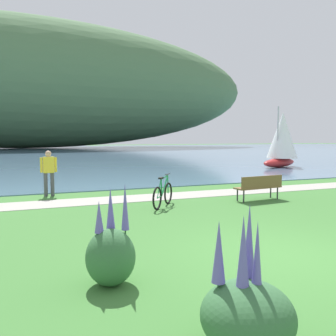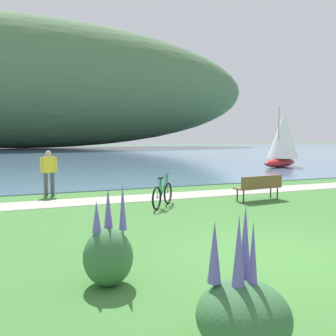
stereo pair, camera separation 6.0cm
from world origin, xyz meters
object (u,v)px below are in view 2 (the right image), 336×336
at_px(person_at_shoreline, 49,170).
at_px(sailboat_nearest_to_shore, 283,139).
at_px(bicycle_leaning_near_bench, 163,194).
at_px(park_bench_near_camera, 259,186).

height_order(person_at_shoreline, sailboat_nearest_to_shore, sailboat_nearest_to_shore).
bearing_deg(bicycle_leaning_near_bench, sailboat_nearest_to_shore, 38.63).
xyz_separation_m(bicycle_leaning_near_bench, sailboat_nearest_to_shore, (13.50, 10.79, 1.69)).
bearing_deg(bicycle_leaning_near_bench, person_at_shoreline, 131.90).
height_order(park_bench_near_camera, sailboat_nearest_to_shore, sailboat_nearest_to_shore).
bearing_deg(sailboat_nearest_to_shore, person_at_shoreline, -156.64).
xyz_separation_m(park_bench_near_camera, sailboat_nearest_to_shore, (9.95, 10.96, 1.57)).
distance_m(bicycle_leaning_near_bench, person_at_shoreline, 4.83).
bearing_deg(person_at_shoreline, bicycle_leaning_near_bench, -48.10).
bearing_deg(person_at_shoreline, sailboat_nearest_to_shore, 23.36).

